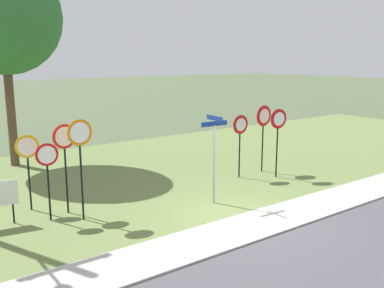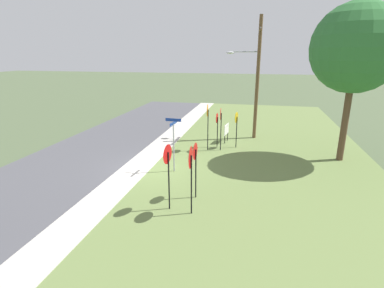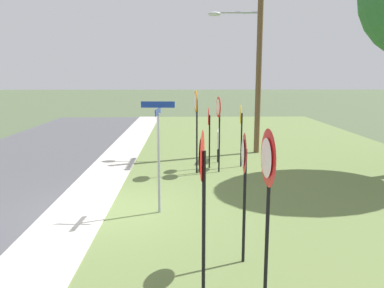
{
  "view_description": "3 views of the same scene",
  "coord_description": "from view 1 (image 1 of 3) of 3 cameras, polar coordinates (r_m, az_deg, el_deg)",
  "views": [
    {
      "loc": [
        -8.05,
        -8.82,
        4.61
      ],
      "look_at": [
        0.12,
        2.26,
        1.8
      ],
      "focal_mm": 40.4,
      "sensor_mm": 36.0,
      "label": 1
    },
    {
      "loc": [
        14.2,
        5.37,
        5.89
      ],
      "look_at": [
        -0.19,
        2.14,
        1.43
      ],
      "focal_mm": 28.03,
      "sensor_mm": 36.0,
      "label": 2
    },
    {
      "loc": [
        9.55,
        1.88,
        3.46
      ],
      "look_at": [
        -1.41,
        2.16,
        1.48
      ],
      "focal_mm": 36.12,
      "sensor_mm": 36.0,
      "label": 3
    }
  ],
  "objects": [
    {
      "name": "ground_plane",
      "position": [
        12.8,
        5.66,
        -9.65
      ],
      "size": [
        160.0,
        160.0,
        0.0
      ],
      "primitive_type": "plane",
      "color": "#4C5B3D"
    },
    {
      "name": "sidewalk_strip",
      "position": [
        12.25,
        8.2,
        -10.56
      ],
      "size": [
        44.0,
        1.6,
        0.06
      ],
      "primitive_type": "cube",
      "color": "#BCB7AD",
      "rests_on": "ground_plane"
    },
    {
      "name": "grass_median",
      "position": [
        17.48,
        -7.63,
        -3.81
      ],
      "size": [
        44.0,
        12.0,
        0.04
      ],
      "primitive_type": "cube",
      "color": "olive",
      "rests_on": "ground_plane"
    },
    {
      "name": "stop_sign_near_left",
      "position": [
        12.58,
        -18.54,
        -2.74
      ],
      "size": [
        0.64,
        0.1,
        2.24
      ],
      "rotation": [
        0.0,
        0.0,
        -0.06
      ],
      "color": "black",
      "rests_on": "grass_median"
    },
    {
      "name": "stop_sign_near_right",
      "position": [
        12.26,
        -14.53,
        -0.43
      ],
      "size": [
        0.74,
        0.11,
        2.89
      ],
      "rotation": [
        0.0,
        0.0,
        0.08
      ],
      "color": "black",
      "rests_on": "grass_median"
    },
    {
      "name": "stop_sign_far_left",
      "position": [
        13.64,
        -20.87,
        -1.51
      ],
      "size": [
        0.69,
        0.15,
        2.31
      ],
      "rotation": [
        0.0,
        0.0,
        -0.18
      ],
      "color": "black",
      "rests_on": "grass_median"
    },
    {
      "name": "stop_sign_far_center",
      "position": [
        12.97,
        -16.43,
        -0.64
      ],
      "size": [
        0.72,
        0.12,
        2.67
      ],
      "rotation": [
        0.0,
        0.0,
        0.09
      ],
      "color": "black",
      "rests_on": "grass_median"
    },
    {
      "name": "yield_sign_near_left",
      "position": [
        16.58,
        11.34,
        2.3
      ],
      "size": [
        0.75,
        0.14,
        2.64
      ],
      "rotation": [
        0.0,
        0.0,
        -0.14
      ],
      "color": "black",
      "rests_on": "grass_median"
    },
    {
      "name": "yield_sign_near_right",
      "position": [
        16.33,
        6.42,
        1.68
      ],
      "size": [
        0.72,
        0.11,
        2.42
      ],
      "rotation": [
        0.0,
        0.0,
        -0.05
      ],
      "color": "black",
      "rests_on": "grass_median"
    },
    {
      "name": "yield_sign_far_left",
      "position": [
        17.31,
        9.47,
        2.89
      ],
      "size": [
        0.83,
        0.11,
        2.68
      ],
      "rotation": [
        0.0,
        0.0,
        0.04
      ],
      "color": "black",
      "rests_on": "grass_median"
    },
    {
      "name": "street_name_post",
      "position": [
        13.41,
        2.93,
        -0.99
      ],
      "size": [
        0.96,
        0.82,
        2.79
      ],
      "rotation": [
        0.0,
        0.0,
        -0.07
      ],
      "color": "#9EA0A8",
      "rests_on": "grass_median"
    },
    {
      "name": "oak_tree_left",
      "position": [
        19.52,
        -23.68,
        15.08
      ],
      "size": [
        4.65,
        4.65,
        8.45
      ],
      "color": "brown",
      "rests_on": "grass_median"
    }
  ]
}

